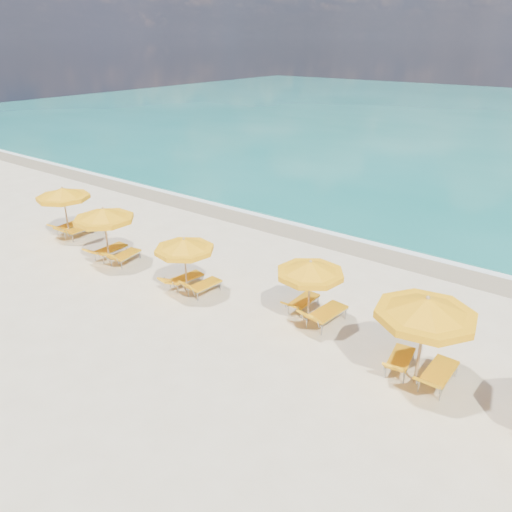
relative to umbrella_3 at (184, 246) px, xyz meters
The scene contains 19 objects.
ground_plane 2.45m from the umbrella_3, 11.50° to the left, with size 120.00×120.00×0.00m, color beige.
wet_sand_band 8.11m from the umbrella_3, 77.91° to the left, with size 120.00×2.60×0.01m, color tan.
foam_line 8.88m from the umbrella_3, 79.01° to the left, with size 120.00×1.20×0.03m, color white.
whitecap_near 17.96m from the umbrella_3, 104.06° to the left, with size 14.00×0.36×0.05m, color white.
umbrella_1 8.07m from the umbrella_3, behind, with size 2.53×2.53×2.31m.
umbrella_2 4.23m from the umbrella_3, behind, with size 2.99×2.99×2.34m.
umbrella_3 is the anchor object (origin of this frame).
umbrella_4 4.52m from the umbrella_3, 11.62° to the left, with size 2.54×2.54×2.14m.
umbrella_5 8.27m from the umbrella_3, ahead, with size 2.97×2.97×2.56m.
lounger_1_left 8.63m from the umbrella_3, behind, with size 0.80×1.80×0.71m.
lounger_1_right 7.81m from the umbrella_3, behind, with size 0.68×1.84×0.75m.
lounger_2_left 4.88m from the umbrella_3, behind, with size 0.65×1.84×0.73m.
lounger_2_right 4.02m from the umbrella_3, behind, with size 0.84×1.72×0.79m.
lounger_3_left 1.65m from the umbrella_3, 141.07° to the left, with size 0.82×1.74×0.62m.
lounger_3_right 1.69m from the umbrella_3, 28.03° to the left, with size 0.67×1.61×0.78m.
lounger_4_left 4.45m from the umbrella_3, 20.15° to the left, with size 0.57×1.66×0.68m.
lounger_4_right 5.30m from the umbrella_3, 12.62° to the left, with size 0.83×1.95×0.89m.
lounger_5_left 7.88m from the umbrella_3, ahead, with size 0.79×1.71×0.77m.
lounger_5_right 8.89m from the umbrella_3, ahead, with size 0.65×1.88×0.81m.
Camera 1 is at (9.72, -11.25, 8.27)m, focal length 35.00 mm.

